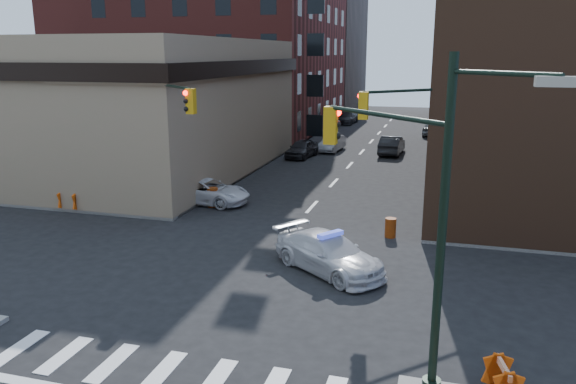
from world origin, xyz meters
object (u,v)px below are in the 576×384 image
Objects in this scene: pickup at (207,191)px; parked_car_enear at (392,145)px; parked_car_wfar at (332,143)px; barricade_nw_a at (169,199)px; police_car at (329,253)px; barrel_bank at (213,197)px; pedestrian_a at (151,199)px; parked_car_wnear at (302,149)px; pedestrian_b at (60,188)px; barrel_road at (390,228)px; barricade_se_a at (502,380)px.

pickup is 1.05× the size of parked_car_enear.
barricade_nw_a is at bearing -97.79° from parked_car_wfar.
police_car reaches higher than pickup.
barrel_bank is (-2.70, -19.11, -0.14)m from parked_car_wfar.
parked_car_wnear is at bearing 81.12° from pedestrian_a.
pedestrian_a is at bearing 100.97° from police_car.
pickup is at bearing 61.11° from barricade_nw_a.
parked_car_wfar reaches higher than barrel_bank.
parked_car_wfar is at bearing 47.22° from police_car.
pedestrian_a is (-4.95, -21.73, 0.27)m from parked_car_wfar.
parked_car_enear is 4.44× the size of barrel_bank.
parked_car_enear is 26.47m from pedestrian_b.
pickup is 10.88m from barrel_road.
barricade_se_a is at bearing -67.01° from parked_car_wfar.
parked_car_wfar is 3.01× the size of barricade_nw_a.
pedestrian_a is (-1.65, -3.20, 0.26)m from pickup.
pedestrian_a is 12.07m from barrel_road.
pickup is at bearing -89.07° from parked_car_wnear.
pickup is (-8.55, 7.97, -0.04)m from police_car.
pedestrian_a is 1.17× the size of barricade_nw_a.
pedestrian_b is (-15.65, 4.84, 0.41)m from police_car.
pedestrian_a reaches higher than barrel_bank.
parked_car_wnear reaches higher than barrel_bank.
barricade_se_a is (14.22, -14.90, -0.11)m from pickup.
parked_car_enear reaches higher than parked_car_wnear.
barricade_nw_a is at bearing 67.45° from parked_car_enear.
pickup is 5.46× the size of barrel_road.
pickup is 3.61m from pedestrian_a.
barricade_se_a is (21.32, -11.78, -0.57)m from pedestrian_b.
pickup is 4.43× the size of barricade_se_a.
pickup is 1.21× the size of parked_car_wfar.
pedestrian_a is at bearing -100.34° from barricade_nw_a.
barricade_nw_a is (-1.91, -1.37, 0.13)m from barrel_bank.
barrel_road is at bearing -14.96° from barrel_bank.
parked_car_wfar is 3.86× the size of barrel_bank.
parked_car_wnear reaches higher than barricade_se_a.
barricade_se_a is (10.92, -33.43, -0.10)m from parked_car_wfar.
parked_car_wnear is 3.91m from parked_car_wfar.
pedestrian_b is at bearing -110.74° from parked_car_wfar.
police_car is 3.16× the size of pedestrian_a.
pickup is at bearing 18.48° from pedestrian_b.
barricade_nw_a is at bearing -144.34° from barrel_bank.
barrel_road is 10.15m from barrel_bank.
pickup is 2.35m from barricade_nw_a.
pedestrian_b is 8.13m from barrel_bank.
police_car is 4.51× the size of barricade_se_a.
pickup is at bearing 162.88° from barrel_road.
police_car is at bearing -66.25° from parked_car_wnear.
parked_car_wnear is (1.56, 15.04, 0.03)m from pickup.
pedestrian_a is at bearing 67.99° from parked_car_enear.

